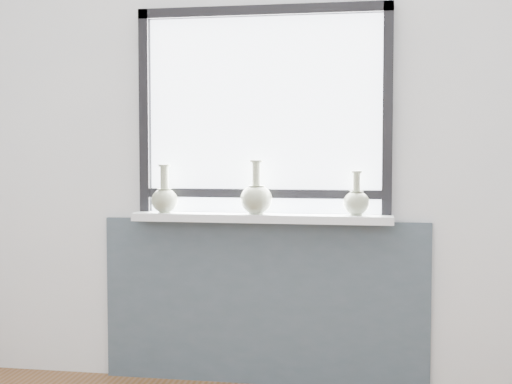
% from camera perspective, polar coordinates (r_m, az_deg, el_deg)
% --- Properties ---
extents(back_wall, '(3.60, 0.02, 2.60)m').
position_cam_1_polar(back_wall, '(3.69, 0.68, 4.58)').
color(back_wall, silver).
rests_on(back_wall, ground).
extents(apron_panel, '(1.70, 0.03, 0.86)m').
position_cam_1_polar(apron_panel, '(3.75, 0.60, -8.82)').
color(apron_panel, '#404C59').
rests_on(apron_panel, ground).
extents(windowsill, '(1.32, 0.18, 0.04)m').
position_cam_1_polar(windowsill, '(3.61, 0.43, -2.07)').
color(windowsill, silver).
rests_on(windowsill, apron_panel).
extents(window, '(1.30, 0.06, 1.05)m').
position_cam_1_polar(window, '(3.66, 0.59, 6.80)').
color(window, black).
rests_on(window, windowsill).
extents(vase_a, '(0.14, 0.14, 0.25)m').
position_cam_1_polar(vase_a, '(3.69, -7.33, -0.45)').
color(vase_a, '#99A384').
rests_on(vase_a, windowsill).
extents(vase_b, '(0.16, 0.16, 0.27)m').
position_cam_1_polar(vase_b, '(3.58, 0.01, -0.41)').
color(vase_b, '#99A384').
rests_on(vase_b, windowsill).
extents(vase_c, '(0.13, 0.13, 0.22)m').
position_cam_1_polar(vase_c, '(3.56, 8.04, -0.70)').
color(vase_c, '#99A384').
rests_on(vase_c, windowsill).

